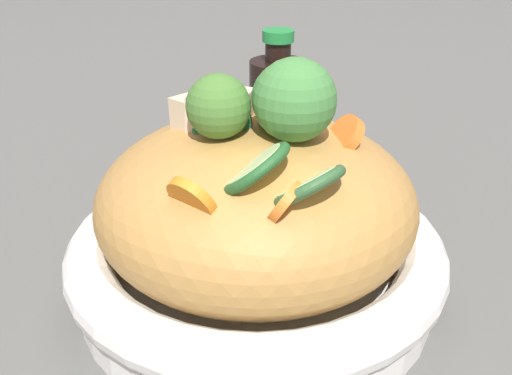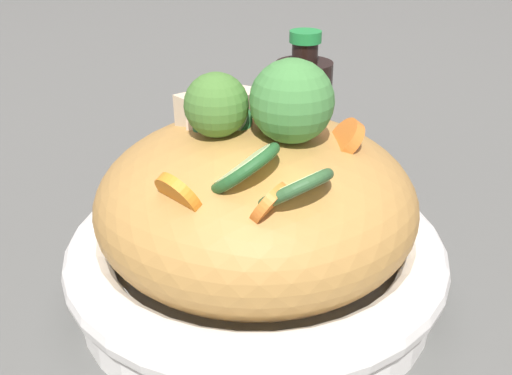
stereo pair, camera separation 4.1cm
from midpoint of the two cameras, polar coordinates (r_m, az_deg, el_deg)
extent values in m
plane|color=#555653|center=(0.45, -2.62, -9.76)|extent=(3.00, 3.00, 0.00)
cylinder|color=white|center=(0.45, -2.65, -8.73)|extent=(0.24, 0.24, 0.02)
torus|color=white|center=(0.43, -2.72, -5.82)|extent=(0.26, 0.26, 0.03)
ellipsoid|color=#B18140|center=(0.42, -2.83, -1.42)|extent=(0.21, 0.21, 0.11)
torus|color=#B18545|center=(0.43, -2.31, 3.60)|extent=(0.08, 0.07, 0.02)
torus|color=#B98639|center=(0.37, -8.59, -1.06)|extent=(0.06, 0.06, 0.02)
torus|color=#B97E48|center=(0.38, 0.89, 0.64)|extent=(0.09, 0.09, 0.02)
cone|color=#9AB771|center=(0.38, -6.46, 4.44)|extent=(0.02, 0.02, 0.01)
sphere|color=#457630|center=(0.38, -6.62, 7.33)|extent=(0.05, 0.05, 0.04)
cone|color=#99BA6F|center=(0.38, -0.26, 4.57)|extent=(0.02, 0.02, 0.02)
sphere|color=#41833F|center=(0.38, -0.27, 8.15)|extent=(0.04, 0.04, 0.04)
cone|color=#A0BD70|center=(0.38, 0.37, 4.37)|extent=(0.03, 0.03, 0.01)
sphere|color=#42813E|center=(0.37, 0.38, 7.96)|extent=(0.07, 0.07, 0.05)
cylinder|color=orange|center=(0.40, -7.01, 5.75)|extent=(0.02, 0.02, 0.02)
cylinder|color=orange|center=(0.39, 5.17, 4.69)|extent=(0.03, 0.02, 0.03)
cylinder|color=orange|center=(0.33, -0.62, -1.47)|extent=(0.03, 0.03, 0.03)
cylinder|color=orange|center=(0.34, -9.35, -1.14)|extent=(0.04, 0.03, 0.03)
cylinder|color=#C1E197|center=(0.34, 1.38, -0.02)|extent=(0.05, 0.05, 0.03)
torus|color=#2F5930|center=(0.34, 1.38, -0.02)|extent=(0.06, 0.06, 0.03)
cylinder|color=#C0E099|center=(0.35, -3.43, 1.65)|extent=(0.05, 0.05, 0.03)
torus|color=#235829|center=(0.35, -3.43, 1.65)|extent=(0.06, 0.06, 0.03)
cylinder|color=beige|center=(0.40, -6.14, 5.77)|extent=(0.04, 0.04, 0.02)
torus|color=#22592A|center=(0.40, -6.14, 5.77)|extent=(0.05, 0.05, 0.02)
cube|color=beige|center=(0.40, -6.20, 6.73)|extent=(0.05, 0.05, 0.03)
cube|color=beige|center=(0.41, -7.73, 6.56)|extent=(0.04, 0.04, 0.03)
cube|color=beige|center=(0.40, -0.55, 6.74)|extent=(0.03, 0.04, 0.02)
cylinder|color=black|center=(0.64, 0.10, 6.77)|extent=(0.06, 0.06, 0.11)
cylinder|color=black|center=(0.62, 0.10, 12.34)|extent=(0.03, 0.03, 0.02)
cylinder|color=#1E7F38|center=(0.62, 0.10, 13.70)|extent=(0.03, 0.03, 0.01)
camera|label=1|loc=(0.02, -92.86, -1.42)|focal=43.70mm
camera|label=2|loc=(0.02, 87.14, 1.42)|focal=43.70mm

